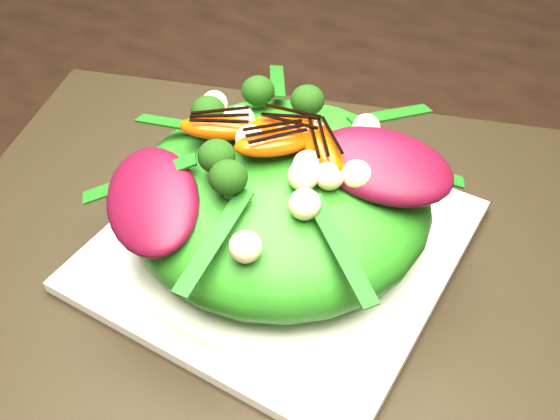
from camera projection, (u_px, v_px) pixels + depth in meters
The scene contains 11 objects.
floor at pixel (213, 418), 1.22m from camera, with size 4.00×4.00×0.01m, color brown.
dining_table at pixel (164, 83), 0.71m from camera, with size 1.60×0.90×0.75m, color black.
placemat at pixel (280, 250), 0.50m from camera, with size 0.53×0.41×0.00m, color black.
plate_base at pixel (280, 244), 0.50m from camera, with size 0.25×0.25×0.01m, color white.
salad_bowl at pixel (280, 232), 0.49m from camera, with size 0.23×0.23×0.02m, color white.
lettuce_mound at pixel (280, 197), 0.47m from camera, with size 0.22×0.22×0.08m, color #267315.
radicchio_leaf at pixel (383, 166), 0.43m from camera, with size 0.09×0.06×0.02m, color #410717.
orange_segment at pixel (294, 117), 0.46m from camera, with size 0.06×0.02×0.01m, color #C93603.
broccoli_floret at pixel (233, 91), 0.48m from camera, with size 0.03×0.03×0.03m, color black.
macadamia_nut at pixel (295, 220), 0.39m from camera, with size 0.02×0.02×0.02m, color beige.
balsamic_drizzle at pixel (294, 108), 0.45m from camera, with size 0.05×0.00×0.00m, color black.
Camera 1 is at (0.40, -0.48, 1.13)m, focal length 42.00 mm.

